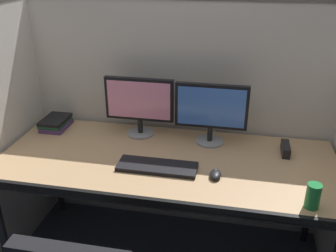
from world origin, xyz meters
TOP-DOWN VIEW (x-y plane):
  - cubicle_partition_rear at (0.00, 0.74)m, footprint 2.21×0.06m
  - desk at (0.00, 0.29)m, footprint 1.90×0.80m
  - monitor_left at (-0.22, 0.57)m, footprint 0.43×0.17m
  - monitor_right at (0.22, 0.54)m, footprint 0.43×0.17m
  - keyboard_main at (-0.03, 0.19)m, footprint 0.43×0.15m
  - computer_mouse at (0.29, 0.16)m, footprint 0.06×0.10m
  - soda_can at (0.74, -0.01)m, footprint 0.07×0.07m
  - book_stack at (-0.80, 0.56)m, footprint 0.16×0.22m
  - red_stapler at (0.66, 0.49)m, footprint 0.04×0.15m

SIDE VIEW (x-z plane):
  - desk at x=0.00m, z-range 0.32..1.06m
  - keyboard_main at x=-0.03m, z-range 0.74..0.76m
  - computer_mouse at x=0.29m, z-range 0.74..0.77m
  - red_stapler at x=0.66m, z-range 0.74..0.80m
  - book_stack at x=-0.80m, z-range 0.74..0.81m
  - cubicle_partition_rear at x=0.00m, z-range 0.00..1.58m
  - soda_can at x=0.74m, z-range 0.74..0.86m
  - monitor_left at x=-0.22m, z-range 0.77..1.14m
  - monitor_right at x=0.22m, z-range 0.77..1.14m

